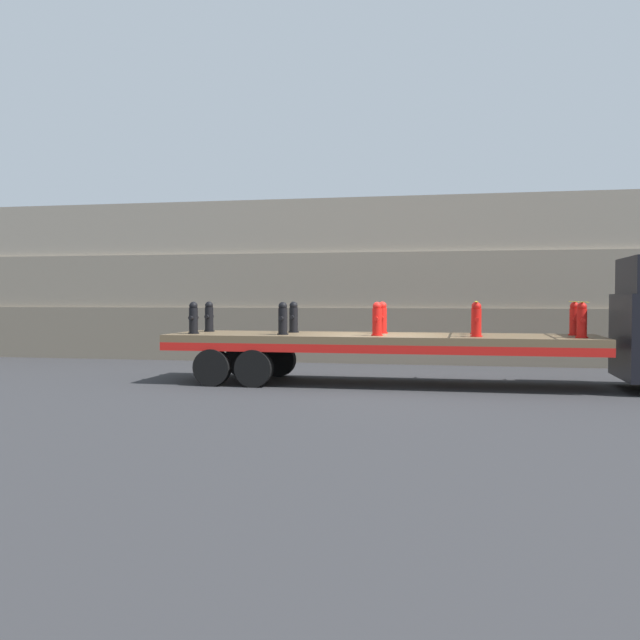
% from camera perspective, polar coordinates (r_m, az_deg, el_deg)
% --- Properties ---
extents(ground_plane, '(120.00, 120.00, 0.00)m').
position_cam_1_polar(ground_plane, '(17.89, 4.79, -5.14)').
color(ground_plane, '#2D2D30').
extents(rock_cliff, '(60.00, 3.30, 5.45)m').
position_cam_1_polar(rock_cliff, '(24.65, 6.70, 3.12)').
color(rock_cliff, '#706656').
rests_on(rock_cliff, ground_plane).
extents(flatbed_trailer, '(10.58, 2.66, 1.24)m').
position_cam_1_polar(flatbed_trailer, '(17.86, 3.06, -1.82)').
color(flatbed_trailer, brown).
rests_on(flatbed_trailer, ground_plane).
extents(fire_hydrant_black_near_0, '(0.28, 0.47, 0.81)m').
position_cam_1_polar(fire_hydrant_black_near_0, '(18.37, -10.09, 0.14)').
color(fire_hydrant_black_near_0, black).
rests_on(fire_hydrant_black_near_0, flatbed_trailer).
extents(fire_hydrant_black_far_0, '(0.28, 0.47, 0.81)m').
position_cam_1_polar(fire_hydrant_black_far_0, '(19.42, -8.86, 0.24)').
color(fire_hydrant_black_far_0, black).
rests_on(fire_hydrant_black_far_0, flatbed_trailer).
extents(fire_hydrant_black_near_1, '(0.28, 0.47, 0.81)m').
position_cam_1_polar(fire_hydrant_black_near_1, '(17.64, -2.99, 0.10)').
color(fire_hydrant_black_near_1, black).
rests_on(fire_hydrant_black_near_1, flatbed_trailer).
extents(fire_hydrant_black_far_1, '(0.28, 0.47, 0.81)m').
position_cam_1_polar(fire_hydrant_black_far_1, '(18.74, -2.13, 0.20)').
color(fire_hydrant_black_far_1, black).
rests_on(fire_hydrant_black_far_1, flatbed_trailer).
extents(fire_hydrant_red_near_2, '(0.28, 0.47, 0.81)m').
position_cam_1_polar(fire_hydrant_red_near_2, '(17.20, 4.59, 0.05)').
color(fire_hydrant_red_near_2, red).
rests_on(fire_hydrant_red_near_2, flatbed_trailer).
extents(fire_hydrant_red_far_2, '(0.28, 0.47, 0.81)m').
position_cam_1_polar(fire_hydrant_red_far_2, '(18.32, 5.01, 0.16)').
color(fire_hydrant_red_far_2, red).
rests_on(fire_hydrant_red_far_2, flatbed_trailer).
extents(fire_hydrant_red_near_3, '(0.28, 0.47, 0.81)m').
position_cam_1_polar(fire_hydrant_red_near_3, '(17.08, 12.41, 0.00)').
color(fire_hydrant_red_near_3, red).
rests_on(fire_hydrant_red_near_3, flatbed_trailer).
extents(fire_hydrant_red_far_3, '(0.28, 0.47, 0.81)m').
position_cam_1_polar(fire_hydrant_red_far_3, '(18.21, 12.36, 0.12)').
color(fire_hydrant_red_far_3, red).
rests_on(fire_hydrant_red_far_3, flatbed_trailer).
extents(fire_hydrant_red_near_4, '(0.28, 0.47, 0.81)m').
position_cam_1_polar(fire_hydrant_red_near_4, '(17.28, 20.21, -0.05)').
color(fire_hydrant_red_near_4, red).
rests_on(fire_hydrant_red_near_4, flatbed_trailer).
extents(fire_hydrant_red_far_4, '(0.28, 0.47, 0.81)m').
position_cam_1_polar(fire_hydrant_red_far_4, '(18.39, 19.68, 0.07)').
color(fire_hydrant_red_far_4, red).
rests_on(fire_hydrant_red_far_4, flatbed_trailer).
extents(cargo_strap_rear, '(0.05, 2.76, 0.01)m').
position_cam_1_polar(cargo_strap_rear, '(17.64, 12.40, 1.44)').
color(cargo_strap_rear, yellow).
rests_on(cargo_strap_rear, fire_hydrant_red_near_3).
extents(cargo_strap_middle, '(0.05, 2.76, 0.01)m').
position_cam_1_polar(cargo_strap_middle, '(17.83, 19.95, 1.38)').
color(cargo_strap_middle, yellow).
rests_on(cargo_strap_middle, fire_hydrant_red_near_4).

